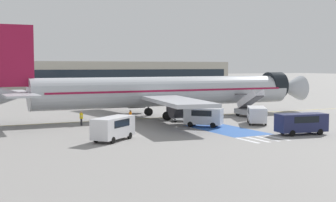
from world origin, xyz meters
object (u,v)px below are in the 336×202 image
at_px(service_van_1, 301,122).
at_px(baggage_cart, 183,120).
at_px(fuel_tanker, 75,97).
at_px(ground_crew_1, 81,117).
at_px(ground_crew_0, 130,116).
at_px(service_van_0, 113,127).
at_px(terminal_building, 99,76).
at_px(airliner, 165,91).
at_px(traffic_cone_0, 220,116).
at_px(service_van_3, 204,116).
at_px(service_van_2, 257,114).
at_px(boarding_stairs_forward, 250,110).

distance_m(service_van_1, baggage_cart, 16.24).
height_order(fuel_tanker, service_van_1, fuel_tanker).
height_order(fuel_tanker, baggage_cart, fuel_tanker).
bearing_deg(baggage_cart, fuel_tanker, -146.09).
relative_size(baggage_cart, ground_crew_1, 1.74).
bearing_deg(ground_crew_0, service_van_1, -102.20).
relative_size(service_van_0, ground_crew_1, 3.01).
xyz_separation_m(baggage_cart, terminal_building, (15.20, 79.22, 3.89)).
height_order(airliner, ground_crew_0, airliner).
height_order(airliner, traffic_cone_0, airliner).
height_order(service_van_3, ground_crew_1, service_van_3).
bearing_deg(fuel_tanker, service_van_2, 18.12).
xyz_separation_m(fuel_tanker, traffic_cone_0, (12.49, -25.93, -1.49)).
bearing_deg(ground_crew_0, fuel_tanker, 35.75).
xyz_separation_m(fuel_tanker, baggage_cart, (6.54, -26.55, -1.55)).
bearing_deg(fuel_tanker, traffic_cone_0, 21.39).
height_order(service_van_3, baggage_cart, service_van_3).
xyz_separation_m(ground_crew_0, terminal_building, (22.42, 79.49, 3.09)).
height_order(traffic_cone_0, terminal_building, terminal_building).
relative_size(service_van_3, ground_crew_0, 2.43).
relative_size(service_van_1, service_van_2, 1.10).
relative_size(baggage_cart, traffic_cone_0, 4.75).
bearing_deg(baggage_cart, ground_crew_0, -67.83).
bearing_deg(terminal_building, boarding_stairs_forward, -93.14).
bearing_deg(terminal_building, service_van_2, -95.54).
relative_size(airliner, baggage_cart, 16.14).
height_order(airliner, service_van_3, airliner).
xyz_separation_m(boarding_stairs_forward, fuel_tanker, (-17.42, 25.99, 0.82)).
distance_m(airliner, traffic_cone_0, 8.21).
xyz_separation_m(airliner, service_van_2, (6.84, -11.41, -2.34)).
height_order(fuel_tanker, service_van_2, fuel_tanker).
height_order(fuel_tanker, ground_crew_0, fuel_tanker).
xyz_separation_m(traffic_cone_0, terminal_building, (9.25, 78.60, 3.83)).
bearing_deg(baggage_cart, service_van_1, 40.26).
distance_m(baggage_cart, terminal_building, 80.76).
xyz_separation_m(fuel_tanker, terminal_building, (21.74, 52.67, 2.34)).
distance_m(service_van_3, terminal_building, 86.05).
height_order(service_van_3, traffic_cone_0, service_van_3).
xyz_separation_m(ground_crew_1, traffic_cone_0, (18.52, -1.26, -0.66)).
distance_m(ground_crew_0, terminal_building, 82.64).
xyz_separation_m(ground_crew_0, ground_crew_1, (-5.35, 2.15, -0.07)).
xyz_separation_m(airliner, baggage_cart, (-0.09, -5.36, -3.32)).
bearing_deg(traffic_cone_0, baggage_cart, -174.03).
distance_m(service_van_3, baggage_cart, 5.49).
distance_m(boarding_stairs_forward, service_van_3, 12.57).
bearing_deg(ground_crew_1, baggage_cart, 66.34).
height_order(airliner, baggage_cart, airliner).
xyz_separation_m(service_van_1, ground_crew_1, (-18.17, 17.10, -0.31)).
bearing_deg(boarding_stairs_forward, ground_crew_0, -176.10).
height_order(boarding_stairs_forward, traffic_cone_0, boarding_stairs_forward).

